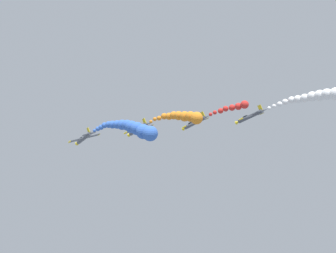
# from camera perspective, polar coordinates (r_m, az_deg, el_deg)

# --- Properties ---
(airplane_lead) EXTENTS (8.82, 10.35, 4.36)m
(airplane_lead) POSITION_cam_1_polar(r_m,az_deg,el_deg) (107.12, -12.89, -1.77)
(airplane_lead) COLOR #474C56
(smoke_trail_lead) EXTENTS (4.24, 28.45, 10.89)m
(smoke_trail_lead) POSITION_cam_1_polar(r_m,az_deg,el_deg) (81.97, -5.50, -0.32)
(smoke_trail_lead) COLOR blue
(airplane_left_inner) EXTENTS (8.77, 10.35, 4.48)m
(airplane_left_inner) POSITION_cam_1_polar(r_m,az_deg,el_deg) (103.39, -4.68, -0.43)
(airplane_left_inner) COLOR #474C56
(smoke_trail_left_inner) EXTENTS (3.16, 20.02, 7.19)m
(smoke_trail_left_inner) POSITION_cam_1_polar(r_m,az_deg,el_deg) (85.99, 2.37, 1.51)
(smoke_trail_left_inner) COLOR orange
(airplane_right_inner) EXTENTS (8.57, 10.35, 4.88)m
(airplane_right_inner) POSITION_cam_1_polar(r_m,az_deg,el_deg) (103.46, 4.13, 0.58)
(airplane_right_inner) COLOR #474C56
(smoke_trail_right_inner) EXTENTS (3.78, 11.96, 2.28)m
(smoke_trail_right_inner) POSITION_cam_1_polar(r_m,az_deg,el_deg) (94.27, 10.12, 2.93)
(smoke_trail_right_inner) COLOR red
(airplane_left_outer) EXTENTS (8.89, 10.35, 4.19)m
(airplane_left_outer) POSITION_cam_1_polar(r_m,az_deg,el_deg) (105.17, 12.55, 1.54)
(airplane_left_outer) COLOR #474C56
(smoke_trail_left_outer) EXTENTS (6.43, 22.67, 5.48)m
(smoke_trail_left_outer) POSITION_cam_1_polar(r_m,az_deg,el_deg) (94.05, 23.50, 4.45)
(smoke_trail_left_outer) COLOR white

